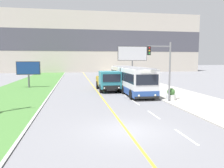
# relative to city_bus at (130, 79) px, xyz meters

# --- Properties ---
(ground_plane) EXTENTS (300.00, 300.00, 0.00)m
(ground_plane) POSITION_rel_city_bus_xyz_m (-3.96, -14.59, -1.58)
(ground_plane) COLOR slate
(lane_marking_centre) EXTENTS (2.88, 140.00, 0.01)m
(lane_marking_centre) POSITION_rel_city_bus_xyz_m (-3.58, -12.22, -1.58)
(lane_marking_centre) COLOR gold
(lane_marking_centre) RESTS_ON ground_plane
(apartment_block_background) EXTENTS (80.00, 8.04, 19.31)m
(apartment_block_background) POSITION_rel_city_bus_xyz_m (-3.96, 48.17, 8.08)
(apartment_block_background) COLOR beige
(apartment_block_background) RESTS_ON ground_plane
(city_bus) EXTENTS (2.65, 13.03, 3.11)m
(city_bus) POSITION_rel_city_bus_xyz_m (0.00, 0.00, 0.00)
(city_bus) COLOR white
(city_bus) RESTS_ON ground_plane
(dump_truck) EXTENTS (2.55, 6.70, 2.56)m
(dump_truck) POSITION_rel_city_bus_xyz_m (-2.53, 0.76, -0.28)
(dump_truck) COLOR black
(dump_truck) RESTS_ON ground_plane
(car_distant) EXTENTS (1.80, 4.30, 1.45)m
(car_distant) POSITION_rel_city_bus_xyz_m (-0.06, 15.69, -0.89)
(car_distant) COLOR silver
(car_distant) RESTS_ON ground_plane
(traffic_light_mast) EXTENTS (2.28, 0.32, 5.56)m
(traffic_light_mast) POSITION_rel_city_bus_xyz_m (1.30, -6.97, 1.98)
(traffic_light_mast) COLOR slate
(traffic_light_mast) RESTS_ON ground_plane
(billboard_large) EXTENTS (5.91, 0.24, 6.63)m
(billboard_large) POSITION_rel_city_bus_xyz_m (4.64, 16.03, 3.45)
(billboard_large) COLOR #59595B
(billboard_large) RESTS_ON ground_plane
(billboard_small) EXTENTS (3.25, 0.24, 3.74)m
(billboard_small) POSITION_rel_city_bus_xyz_m (-13.16, 6.46, 1.08)
(billboard_small) COLOR #59595B
(billboard_small) RESTS_ON ground_plane
(planter_round_near) EXTENTS (0.92, 0.92, 1.15)m
(planter_round_near) POSITION_rel_city_bus_xyz_m (2.39, -6.51, -0.99)
(planter_round_near) COLOR silver
(planter_round_near) RESTS_ON sidewalk_right
(planter_round_second) EXTENTS (0.97, 0.97, 1.20)m
(planter_round_second) POSITION_rel_city_bus_xyz_m (2.27, -1.44, -0.97)
(planter_round_second) COLOR silver
(planter_round_second) RESTS_ON sidewalk_right
(planter_round_third) EXTENTS (0.89, 0.89, 1.11)m
(planter_round_third) POSITION_rel_city_bus_xyz_m (2.22, 3.62, -1.01)
(planter_round_third) COLOR silver
(planter_round_third) RESTS_ON sidewalk_right
(planter_round_far) EXTENTS (0.90, 0.90, 1.09)m
(planter_round_far) POSITION_rel_city_bus_xyz_m (2.13, 8.68, -1.02)
(planter_round_far) COLOR silver
(planter_round_far) RESTS_ON sidewalk_right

